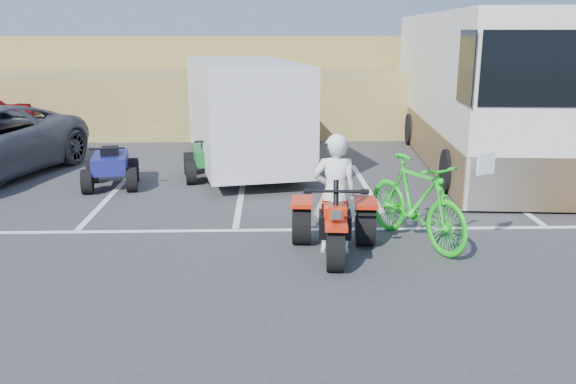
{
  "coord_description": "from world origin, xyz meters",
  "views": [
    {
      "loc": [
        0.6,
        -7.51,
        3.31
      ],
      "look_at": [
        0.87,
        1.18,
        1.0
      ],
      "focal_mm": 38.0,
      "sensor_mm": 36.0,
      "label": 1
    }
  ],
  "objects_px": {
    "quad_atv_green": "(210,178)",
    "cargo_trailer": "(243,111)",
    "rider": "(335,194)",
    "quad_atv_blue": "(112,187)",
    "rv_motorhome": "(473,98)",
    "red_trike_atv": "(334,255)",
    "green_dirt_bike": "(416,201)"
  },
  "relations": [
    {
      "from": "quad_atv_green",
      "to": "cargo_trailer",
      "type": "bearing_deg",
      "value": 43.67
    },
    {
      "from": "rider",
      "to": "quad_atv_blue",
      "type": "height_order",
      "value": "rider"
    },
    {
      "from": "rv_motorhome",
      "to": "quad_atv_blue",
      "type": "distance_m",
      "value": 9.31
    },
    {
      "from": "red_trike_atv",
      "to": "rider",
      "type": "distance_m",
      "value": 0.94
    },
    {
      "from": "red_trike_atv",
      "to": "cargo_trailer",
      "type": "bearing_deg",
      "value": 109.09
    },
    {
      "from": "rider",
      "to": "quad_atv_green",
      "type": "distance_m",
      "value": 5.54
    },
    {
      "from": "cargo_trailer",
      "to": "rv_motorhome",
      "type": "bearing_deg",
      "value": -2.23
    },
    {
      "from": "rider",
      "to": "rv_motorhome",
      "type": "bearing_deg",
      "value": -117.54
    },
    {
      "from": "green_dirt_bike",
      "to": "quad_atv_blue",
      "type": "xyz_separation_m",
      "value": [
        -5.76,
        3.82,
        -0.7
      ]
    },
    {
      "from": "cargo_trailer",
      "to": "rv_motorhome",
      "type": "xyz_separation_m",
      "value": [
        5.93,
        0.96,
        0.19
      ]
    },
    {
      "from": "green_dirt_bike",
      "to": "quad_atv_green",
      "type": "bearing_deg",
      "value": 102.77
    },
    {
      "from": "rider",
      "to": "cargo_trailer",
      "type": "xyz_separation_m",
      "value": [
        -1.6,
        5.96,
        0.49
      ]
    },
    {
      "from": "red_trike_atv",
      "to": "quad_atv_green",
      "type": "relative_size",
      "value": 1.18
    },
    {
      "from": "red_trike_atv",
      "to": "cargo_trailer",
      "type": "relative_size",
      "value": 0.3
    },
    {
      "from": "rv_motorhome",
      "to": "rider",
      "type": "bearing_deg",
      "value": -117.2
    },
    {
      "from": "red_trike_atv",
      "to": "cargo_trailer",
      "type": "xyz_separation_m",
      "value": [
        -1.59,
        6.11,
        1.41
      ]
    },
    {
      "from": "red_trike_atv",
      "to": "rv_motorhome",
      "type": "relative_size",
      "value": 0.17
    },
    {
      "from": "quad_atv_blue",
      "to": "cargo_trailer",
      "type": "bearing_deg",
      "value": 22.73
    },
    {
      "from": "green_dirt_bike",
      "to": "quad_atv_green",
      "type": "distance_m",
      "value": 5.93
    },
    {
      "from": "red_trike_atv",
      "to": "cargo_trailer",
      "type": "height_order",
      "value": "cargo_trailer"
    },
    {
      "from": "red_trike_atv",
      "to": "green_dirt_bike",
      "type": "bearing_deg",
      "value": 24.78
    },
    {
      "from": "red_trike_atv",
      "to": "green_dirt_bike",
      "type": "xyz_separation_m",
      "value": [
        1.34,
        0.5,
        0.7
      ]
    },
    {
      "from": "green_dirt_bike",
      "to": "quad_atv_green",
      "type": "relative_size",
      "value": 1.54
    },
    {
      "from": "red_trike_atv",
      "to": "cargo_trailer",
      "type": "distance_m",
      "value": 6.47
    },
    {
      "from": "green_dirt_bike",
      "to": "rv_motorhome",
      "type": "relative_size",
      "value": 0.22
    },
    {
      "from": "rv_motorhome",
      "to": "quad_atv_blue",
      "type": "bearing_deg",
      "value": -157.7
    },
    {
      "from": "rv_motorhome",
      "to": "quad_atv_green",
      "type": "xyz_separation_m",
      "value": [
        -6.69,
        -1.99,
        -1.6
      ]
    },
    {
      "from": "rider",
      "to": "quad_atv_blue",
      "type": "relative_size",
      "value": 1.23
    },
    {
      "from": "quad_atv_green",
      "to": "red_trike_atv",
      "type": "bearing_deg",
      "value": -75.11
    },
    {
      "from": "green_dirt_bike",
      "to": "rv_motorhome",
      "type": "distance_m",
      "value": 7.28
    },
    {
      "from": "rider",
      "to": "green_dirt_bike",
      "type": "relative_size",
      "value": 0.79
    },
    {
      "from": "quad_atv_blue",
      "to": "rider",
      "type": "bearing_deg",
      "value": -52.96
    }
  ]
}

